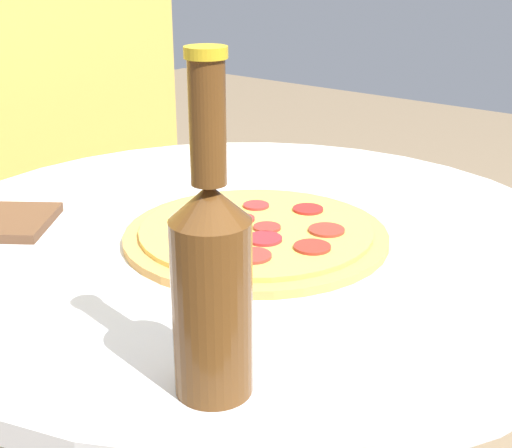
{
  "coord_description": "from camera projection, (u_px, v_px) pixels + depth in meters",
  "views": [
    {
      "loc": [
        -0.64,
        -0.53,
        1.04
      ],
      "look_at": [
        -0.01,
        -0.03,
        0.72
      ],
      "focal_mm": 50.0,
      "sensor_mm": 36.0,
      "label": 1
    }
  ],
  "objects": [
    {
      "name": "table",
      "position": [
        246.0,
        365.0,
        0.96
      ],
      "size": [
        0.85,
        0.85,
        0.7
      ],
      "color": "silver",
      "rests_on": "ground_plane"
    },
    {
      "name": "pizza",
      "position": [
        257.0,
        233.0,
        0.86
      ],
      "size": [
        0.32,
        0.32,
        0.02
      ],
      "color": "#C68E47",
      "rests_on": "table"
    },
    {
      "name": "beer_bottle",
      "position": [
        211.0,
        278.0,
        0.54
      ],
      "size": [
        0.06,
        0.06,
        0.27
      ],
      "color": "#563314",
      "rests_on": "table"
    }
  ]
}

